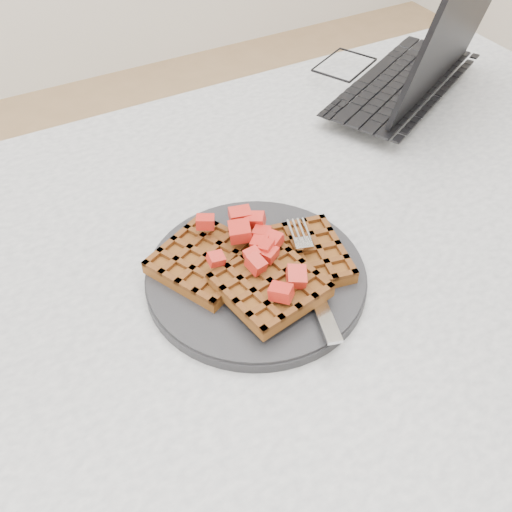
# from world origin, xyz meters

# --- Properties ---
(ground) EXTENTS (4.00, 4.00, 0.00)m
(ground) POSITION_xyz_m (0.00, 0.00, 0.00)
(ground) COLOR tan
(ground) RESTS_ON ground
(table) EXTENTS (1.20, 0.80, 0.75)m
(table) POSITION_xyz_m (0.00, 0.00, 0.64)
(table) COLOR beige
(table) RESTS_ON ground
(plate) EXTENTS (0.25, 0.25, 0.02)m
(plate) POSITION_xyz_m (-0.10, -0.04, 0.76)
(plate) COLOR black
(plate) RESTS_ON table
(waffles) EXTENTS (0.22, 0.20, 0.03)m
(waffles) POSITION_xyz_m (-0.10, -0.04, 0.78)
(waffles) COLOR brown
(waffles) RESTS_ON plate
(strawberry_pile) EXTENTS (0.15, 0.15, 0.02)m
(strawberry_pile) POSITION_xyz_m (-0.10, -0.04, 0.80)
(strawberry_pile) COLOR #A00803
(strawberry_pile) RESTS_ON waffles
(fork) EXTENTS (0.08, 0.18, 0.02)m
(fork) POSITION_xyz_m (-0.06, -0.08, 0.77)
(fork) COLOR silver
(fork) RESTS_ON plate
(laptop) EXTENTS (0.40, 0.36, 0.23)m
(laptop) POSITION_xyz_m (0.30, 0.24, 0.79)
(laptop) COLOR black
(laptop) RESTS_ON table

